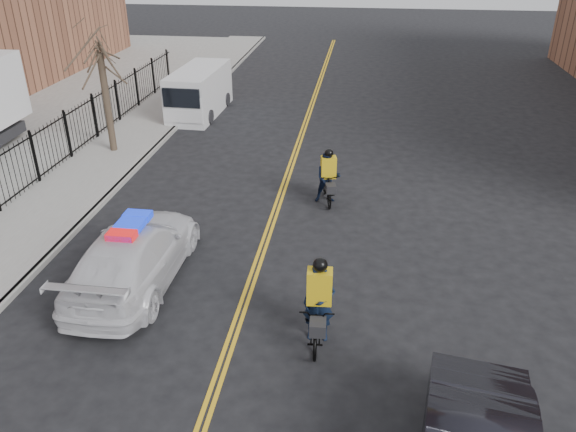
% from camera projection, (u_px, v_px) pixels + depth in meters
% --- Properties ---
extents(ground, '(120.00, 120.00, 0.00)m').
position_uv_depth(ground, '(242.00, 309.00, 14.05)').
color(ground, black).
rests_on(ground, ground).
extents(center_line_left, '(0.10, 60.00, 0.01)m').
position_uv_depth(center_line_left, '(284.00, 181.00, 21.10)').
color(center_line_left, gold).
rests_on(center_line_left, ground).
extents(center_line_right, '(0.10, 60.00, 0.01)m').
position_uv_depth(center_line_right, '(288.00, 181.00, 21.09)').
color(center_line_right, gold).
rests_on(center_line_right, ground).
extents(sidewalk, '(3.00, 60.00, 0.15)m').
position_uv_depth(sidewalk, '(96.00, 169.00, 21.95)').
color(sidewalk, gray).
rests_on(sidewalk, ground).
extents(curb, '(0.20, 60.00, 0.15)m').
position_uv_depth(curb, '(133.00, 171.00, 21.77)').
color(curb, gray).
rests_on(curb, ground).
extents(iron_fence, '(0.12, 28.00, 2.00)m').
position_uv_depth(iron_fence, '(56.00, 145.00, 21.70)').
color(iron_fence, black).
rests_on(iron_fence, ground).
extents(street_tree, '(3.20, 3.20, 4.80)m').
position_uv_depth(street_tree, '(102.00, 69.00, 22.14)').
color(street_tree, '#382D21').
rests_on(street_tree, sidewalk).
extents(police_cruiser, '(2.30, 5.62, 1.79)m').
position_uv_depth(police_cruiser, '(134.00, 255.00, 14.79)').
color(police_cruiser, silver).
rests_on(police_cruiser, ground).
extents(cargo_van, '(2.23, 5.46, 2.26)m').
position_uv_depth(cargo_van, '(199.00, 93.00, 28.18)').
color(cargo_van, silver).
rests_on(cargo_van, ground).
extents(cyclist_near, '(0.87, 2.22, 2.14)m').
position_uv_depth(cyclist_near, '(319.00, 311.00, 12.74)').
color(cyclist_near, black).
rests_on(cyclist_near, ground).
extents(cyclist_far, '(0.99, 1.99, 1.94)m').
position_uv_depth(cyclist_far, '(328.00, 181.00, 19.21)').
color(cyclist_far, black).
rests_on(cyclist_far, ground).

